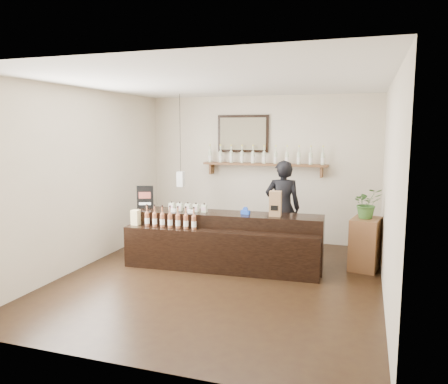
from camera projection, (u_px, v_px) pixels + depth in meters
ground at (219, 279)px, 6.36m from camera, size 5.00×5.00×0.00m
room_shell at (219, 163)px, 6.12m from camera, size 5.00×5.00×5.00m
back_wall_decor at (251, 151)px, 8.39m from camera, size 2.66×0.96×1.69m
counter at (224, 242)px, 6.90m from camera, size 3.06×0.97×0.99m
promo_sign at (145, 197)px, 7.31m from camera, size 0.26×0.12×0.38m
paper_bag at (275, 204)px, 6.65m from camera, size 0.18×0.14×0.39m
tape_dispenser at (245, 211)px, 6.82m from camera, size 0.15×0.09×0.12m
side_cabinet at (365, 244)px, 6.78m from camera, size 0.50×0.62×0.81m
potted_plant at (367, 203)px, 6.69m from camera, size 0.54×0.51×0.47m
shopkeeper at (283, 202)px, 7.49m from camera, size 0.75×0.56×1.86m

